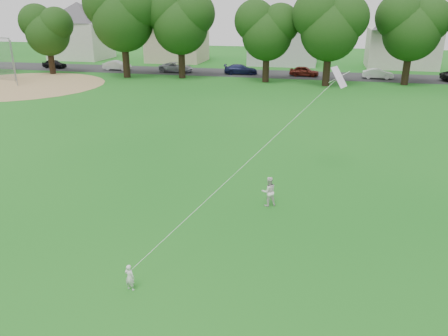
# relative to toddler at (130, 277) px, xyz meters

# --- Properties ---
(ground) EXTENTS (160.00, 160.00, 0.00)m
(ground) POSITION_rel_toddler_xyz_m (-0.62, 2.85, -0.43)
(ground) COLOR #155F17
(ground) RESTS_ON ground
(street) EXTENTS (90.00, 7.00, 0.01)m
(street) POSITION_rel_toddler_xyz_m (-0.62, 44.85, -0.43)
(street) COLOR #2D2D30
(street) RESTS_ON ground
(dirt_infield) EXTENTS (18.00, 18.00, 0.02)m
(dirt_infield) POSITION_rel_toddler_xyz_m (-26.62, 30.85, -0.42)
(dirt_infield) COLOR #9E7F51
(dirt_infield) RESTS_ON ground
(toddler) EXTENTS (0.35, 0.26, 0.87)m
(toddler) POSITION_rel_toddler_xyz_m (0.00, 0.00, 0.00)
(toddler) COLOR silver
(toddler) RESTS_ON ground
(older_boy) EXTENTS (0.79, 0.73, 1.31)m
(older_boy) POSITION_rel_toddler_xyz_m (3.31, 6.79, 0.22)
(older_boy) COLOR white
(older_boy) RESTS_ON ground
(kite) EXTENTS (3.44, 6.22, 13.37)m
(kite) POSITION_rel_toddler_xyz_m (2.96, 5.60, 2.32)
(kite) COLOR silver
(kite) RESTS_ON ground
(tree_row) EXTENTS (82.57, 8.67, 11.33)m
(tree_row) POSITION_rel_toddler_xyz_m (2.98, 38.75, 6.11)
(tree_row) COLOR black
(tree_row) RESTS_ON ground
(parked_cars) EXTENTS (70.31, 2.44, 1.28)m
(parked_cars) POSITION_rel_toddler_xyz_m (4.56, 43.85, 0.18)
(parked_cars) COLOR black
(parked_cars) RESTS_ON ground
(house_row) EXTENTS (75.77, 13.70, 10.07)m
(house_row) POSITION_rel_toddler_xyz_m (-1.05, 54.85, 4.33)
(house_row) COLOR silver
(house_row) RESTS_ON ground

